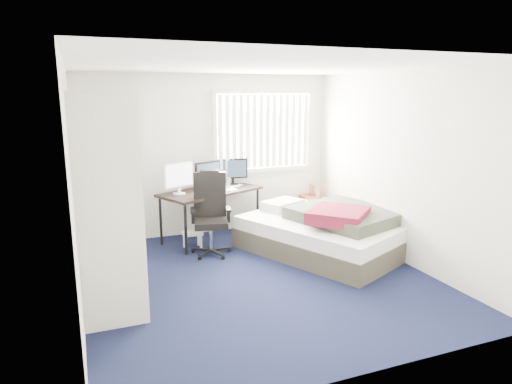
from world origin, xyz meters
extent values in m
plane|color=black|center=(0.00, 0.00, 0.00)|extent=(4.20, 4.20, 0.00)
plane|color=silver|center=(0.00, 2.10, 1.25)|extent=(4.00, 0.00, 4.00)
plane|color=silver|center=(0.00, -2.10, 1.25)|extent=(4.00, 0.00, 4.00)
plane|color=silver|center=(-2.00, 0.00, 1.25)|extent=(0.00, 4.20, 4.20)
plane|color=silver|center=(2.00, 0.00, 1.25)|extent=(0.00, 4.20, 4.20)
plane|color=white|center=(0.00, 0.00, 2.50)|extent=(4.20, 4.20, 0.00)
cube|color=white|center=(0.90, 2.08, 1.60)|extent=(1.60, 0.02, 1.20)
cube|color=beige|center=(0.90, 2.05, 2.23)|extent=(1.72, 0.06, 0.06)
cube|color=beige|center=(0.90, 2.05, 0.97)|extent=(1.72, 0.06, 0.06)
cube|color=white|center=(0.90, 2.02, 1.60)|extent=(1.60, 0.04, 1.16)
cube|color=beige|center=(-1.70, -0.60, 1.10)|extent=(0.60, 0.04, 2.20)
cube|color=beige|center=(-1.70, 1.20, 1.10)|extent=(0.60, 0.04, 2.20)
cube|color=beige|center=(-1.70, 0.30, 2.20)|extent=(0.60, 1.80, 0.04)
cube|color=beige|center=(-1.70, 0.30, 1.82)|extent=(0.56, 1.74, 0.03)
cylinder|color=silver|center=(-1.70, 0.30, 1.70)|extent=(0.03, 1.72, 0.03)
cube|color=#26262B|center=(-1.70, 0.20, 1.25)|extent=(0.38, 1.10, 0.90)
cube|color=beige|center=(-1.38, 0.75, 1.10)|extent=(0.03, 0.90, 2.20)
cube|color=white|center=(-1.70, -0.15, 1.96)|extent=(0.38, 0.30, 0.24)
cube|color=gray|center=(-1.70, 0.35, 1.95)|extent=(0.34, 0.28, 0.22)
cube|color=black|center=(-0.10, 1.73, 0.74)|extent=(1.71, 1.29, 0.04)
cylinder|color=black|center=(-0.63, 1.16, 0.36)|extent=(0.04, 0.04, 0.72)
cylinder|color=black|center=(-0.87, 1.71, 0.36)|extent=(0.04, 0.04, 0.72)
cylinder|color=black|center=(0.67, 1.75, 0.36)|extent=(0.04, 0.04, 0.72)
cylinder|color=black|center=(0.43, 2.30, 0.36)|extent=(0.04, 0.04, 0.72)
cube|color=white|center=(-0.60, 1.64, 1.04)|extent=(0.47, 0.23, 0.36)
cube|color=white|center=(-0.60, 1.64, 1.04)|extent=(0.41, 0.19, 0.31)
cube|color=black|center=(-0.10, 1.86, 1.02)|extent=(0.45, 0.22, 0.32)
cube|color=#1E2838|center=(-0.10, 1.86, 1.02)|extent=(0.39, 0.18, 0.27)
cube|color=black|center=(0.36, 2.03, 1.02)|extent=(0.45, 0.22, 0.32)
cube|color=#1E2838|center=(0.36, 2.03, 1.02)|extent=(0.39, 0.18, 0.27)
cube|color=white|center=(-0.20, 1.57, 0.77)|extent=(0.42, 0.29, 0.02)
cube|color=black|center=(0.08, 1.70, 0.78)|extent=(0.10, 0.12, 0.02)
cylinder|color=silver|center=(0.20, 1.81, 0.84)|extent=(0.08, 0.08, 0.16)
cube|color=white|center=(-0.10, 1.73, 0.77)|extent=(0.39, 0.38, 0.00)
cube|color=black|center=(-0.30, 1.05, 0.05)|extent=(0.65, 0.65, 0.11)
cylinder|color=silver|center=(-0.30, 1.05, 0.24)|extent=(0.05, 0.05, 0.36)
cube|color=black|center=(-0.30, 1.05, 0.45)|extent=(0.54, 0.54, 0.09)
cube|color=black|center=(-0.25, 1.25, 0.81)|extent=(0.46, 0.19, 0.63)
cube|color=black|center=(-0.25, 1.25, 1.08)|extent=(0.29, 0.17, 0.14)
cube|color=black|center=(-0.53, 1.11, 0.64)|extent=(0.12, 0.26, 0.04)
cube|color=black|center=(-0.06, 0.99, 0.64)|extent=(0.12, 0.26, 0.04)
cube|color=white|center=(-0.48, 1.40, 0.22)|extent=(0.29, 0.24, 0.03)
cylinder|color=white|center=(-0.59, 1.33, 0.11)|extent=(0.03, 0.03, 0.21)
cylinder|color=white|center=(-0.59, 1.48, 0.11)|extent=(0.03, 0.03, 0.21)
cylinder|color=white|center=(-0.38, 1.32, 0.11)|extent=(0.03, 0.03, 0.21)
cylinder|color=white|center=(-0.37, 1.48, 0.11)|extent=(0.03, 0.03, 0.21)
cube|color=brown|center=(1.75, 1.85, 0.47)|extent=(0.39, 0.72, 0.04)
cube|color=brown|center=(1.60, 1.54, 0.22)|extent=(0.04, 0.04, 0.45)
cube|color=brown|center=(1.63, 2.17, 0.22)|extent=(0.04, 0.04, 0.45)
cube|color=brown|center=(1.87, 1.53, 0.22)|extent=(0.04, 0.04, 0.45)
cube|color=brown|center=(1.90, 2.16, 0.22)|extent=(0.04, 0.04, 0.45)
cube|color=brown|center=(1.74, 1.69, 0.58)|extent=(0.03, 0.14, 0.18)
cube|color=brown|center=(1.76, 1.96, 0.58)|extent=(0.03, 0.14, 0.18)
cube|color=#3E3A2D|center=(1.25, 0.61, 0.14)|extent=(2.37, 2.63, 0.28)
cube|color=white|center=(1.25, 0.61, 0.37)|extent=(2.31, 2.58, 0.19)
cube|color=beige|center=(0.92, 1.33, 0.53)|extent=(0.71, 0.61, 0.14)
cube|color=#323528|center=(1.49, 0.44, 0.54)|extent=(1.58, 1.65, 0.18)
cube|color=maroon|center=(1.21, 0.21, 0.62)|extent=(1.03, 1.02, 0.16)
cube|color=tan|center=(-1.65, 0.00, 0.14)|extent=(0.44, 0.37, 0.29)
camera|label=1|loc=(-1.93, -4.82, 2.20)|focal=32.00mm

